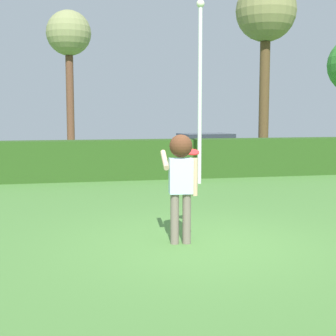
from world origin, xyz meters
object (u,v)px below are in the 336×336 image
person (181,173)px  lamppost (200,83)px  parked_car_blue (206,146)px  willow_tree (266,16)px  oak_tree (69,38)px  frisbee (192,152)px

person → lamppost: size_ratio=0.33×
lamppost → parked_car_blue: (2.09, 6.44, -2.36)m
person → willow_tree: (6.76, 12.55, 5.10)m
lamppost → oak_tree: 12.07m
frisbee → lamppost: (1.85, 6.08, 1.58)m
lamppost → parked_car_blue: 7.17m
lamppost → parked_car_blue: bearing=72.0°
person → parked_car_blue: size_ratio=0.41×
willow_tree → lamppost: bearing=-127.8°
oak_tree → person: bearing=-85.3°
person → willow_tree: willow_tree is taller
oak_tree → parked_car_blue: bearing=-39.2°
frisbee → willow_tree: willow_tree is taller
lamppost → frisbee: bearing=-106.9°
frisbee → willow_tree: size_ratio=0.03×
person → oak_tree: (-1.47, 17.80, 4.70)m
lamppost → oak_tree: oak_tree is taller
frisbee → lamppost: 6.55m
oak_tree → willow_tree: 9.77m
lamppost → person: bearing=-108.2°
oak_tree → lamppost: bearing=-71.8°
lamppost → oak_tree: bearing=108.2°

